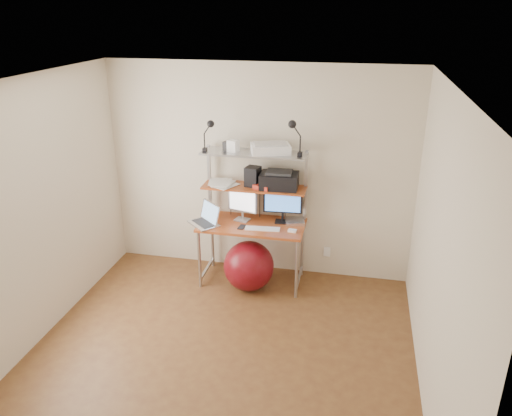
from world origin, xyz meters
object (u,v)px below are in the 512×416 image
at_px(monitor_black, 283,204).
at_px(exercise_ball, 249,266).
at_px(printer, 279,180).
at_px(monitor_silver, 242,203).
at_px(laptop, 207,219).

relative_size(monitor_black, exercise_ball, 0.78).
bearing_deg(printer, monitor_silver, -177.14).
xyz_separation_m(monitor_black, exercise_ball, (-0.33, -0.31, -0.68)).
relative_size(laptop, exercise_ball, 0.78).
height_order(monitor_silver, printer, printer).
height_order(monitor_silver, exercise_ball, monitor_silver).
xyz_separation_m(laptop, printer, (0.79, 0.23, 0.45)).
xyz_separation_m(monitor_silver, exercise_ball, (0.13, -0.27, -0.66)).
relative_size(laptop, printer, 1.05).
distance_m(monitor_black, printer, 0.28).
height_order(monitor_black, exercise_ball, monitor_black).
bearing_deg(monitor_black, monitor_silver, -179.02).
bearing_deg(laptop, printer, 58.71).
distance_m(laptop, printer, 0.94).
height_order(laptop, printer, printer).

